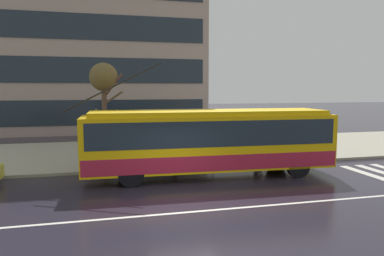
# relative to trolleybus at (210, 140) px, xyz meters

# --- Properties ---
(ground_plane) EXTENTS (160.00, 160.00, 0.00)m
(ground_plane) POSITION_rel_trolleybus_xyz_m (-1.87, -3.27, -1.63)
(ground_plane) COLOR #24202B
(sidewalk_slab) EXTENTS (80.00, 10.00, 0.14)m
(sidewalk_slab) POSITION_rel_trolleybus_xyz_m (-1.87, 6.60, -1.56)
(sidewalk_slab) COLOR gray
(sidewalk_slab) RESTS_ON ground_plane
(crosswalk_stripe_edge_near) EXTENTS (0.44, 4.40, 0.01)m
(crosswalk_stripe_edge_near) POSITION_rel_trolleybus_xyz_m (7.18, -1.84, -1.63)
(crosswalk_stripe_edge_near) COLOR beige
(crosswalk_stripe_edge_near) RESTS_ON ground_plane
(lane_centre_line) EXTENTS (72.00, 0.14, 0.01)m
(lane_centre_line) POSITION_rel_trolleybus_xyz_m (-1.87, -4.47, -1.63)
(lane_centre_line) COLOR silver
(lane_centre_line) RESTS_ON ground_plane
(trolleybus) EXTENTS (11.83, 2.95, 5.02)m
(trolleybus) POSITION_rel_trolleybus_xyz_m (0.00, 0.00, 0.00)
(trolleybus) COLOR #EDB40A
(trolleybus) RESTS_ON ground_plane
(bus_shelter) EXTENTS (3.93, 1.81, 2.64)m
(bus_shelter) POSITION_rel_trolleybus_xyz_m (-0.75, 3.93, 0.50)
(bus_shelter) COLOR gray
(bus_shelter) RESTS_ON sidewalk_slab
(pedestrian_at_shelter) EXTENTS (1.38, 1.38, 1.99)m
(pedestrian_at_shelter) POSITION_rel_trolleybus_xyz_m (3.28, 2.16, 0.08)
(pedestrian_at_shelter) COLOR navy
(pedestrian_at_shelter) RESTS_ON sidewalk_slab
(pedestrian_approaching_curb) EXTENTS (1.25, 1.25, 2.04)m
(pedestrian_approaching_curb) POSITION_rel_trolleybus_xyz_m (-1.24, 2.28, 0.17)
(pedestrian_approaching_curb) COLOR #271D2E
(pedestrian_approaching_curb) RESTS_ON sidewalk_slab
(pedestrian_walking_past) EXTENTS (1.38, 1.38, 2.02)m
(pedestrian_walking_past) POSITION_rel_trolleybus_xyz_m (4.39, 4.18, 0.11)
(pedestrian_walking_past) COLOR #53564F
(pedestrian_walking_past) RESTS_ON sidewalk_slab
(street_tree_bare) EXTENTS (1.67, 1.55, 5.09)m
(street_tree_bare) POSITION_rel_trolleybus_xyz_m (-4.55, 3.54, 2.68)
(street_tree_bare) COLOR brown
(street_tree_bare) RESTS_ON sidewalk_slab
(office_tower_corner_left) EXTENTS (19.31, 10.87, 21.68)m
(office_tower_corner_left) POSITION_rel_trolleybus_xyz_m (-4.79, 21.39, 9.22)
(office_tower_corner_left) COLOR #A38D81
(office_tower_corner_left) RESTS_ON ground_plane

